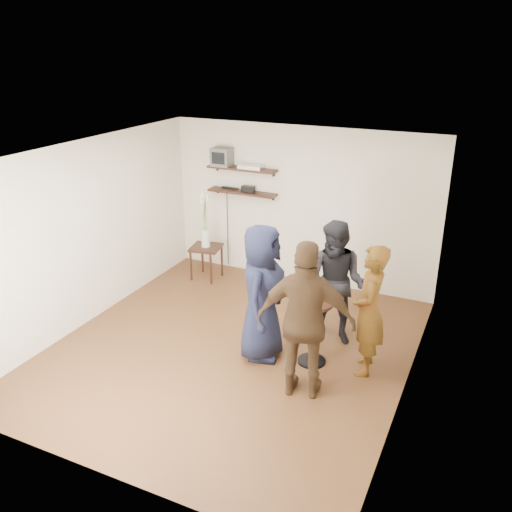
{
  "coord_description": "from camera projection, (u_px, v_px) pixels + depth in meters",
  "views": [
    {
      "loc": [
        2.92,
        -5.51,
        3.84
      ],
      "look_at": [
        0.17,
        0.4,
        1.22
      ],
      "focal_mm": 38.0,
      "sensor_mm": 36.0,
      "label": 1
    }
  ],
  "objects": [
    {
      "name": "crt_monitor",
      "position": [
        222.0,
        157.0,
        8.99
      ],
      "size": [
        0.32,
        0.3,
        0.3
      ],
      "primitive_type": "cube",
      "color": "#59595B",
      "rests_on": "shelf_upper"
    },
    {
      "name": "person_dark",
      "position": [
        336.0,
        283.0,
        7.13
      ],
      "size": [
        0.89,
        0.73,
        1.69
      ],
      "primitive_type": "imported",
      "rotation": [
        0.0,
        0.0,
        -0.12
      ],
      "color": "black",
      "rests_on": "room"
    },
    {
      "name": "dvd_deck",
      "position": [
        252.0,
        167.0,
        8.83
      ],
      "size": [
        0.4,
        0.24,
        0.06
      ],
      "primitive_type": "cube",
      "color": "silver",
      "rests_on": "shelf_upper"
    },
    {
      "name": "room",
      "position": [
        230.0,
        258.0,
        6.73
      ],
      "size": [
        4.58,
        5.08,
        2.68
      ],
      "color": "#4C2818",
      "rests_on": "ground"
    },
    {
      "name": "person_plaid",
      "position": [
        369.0,
        311.0,
        6.46
      ],
      "size": [
        0.49,
        0.66,
        1.65
      ],
      "primitive_type": "imported",
      "rotation": [
        0.0,
        0.0,
        -1.4
      ],
      "color": "#A02812",
      "rests_on": "room"
    },
    {
      "name": "person_navy",
      "position": [
        262.0,
        293.0,
        6.76
      ],
      "size": [
        0.69,
        0.95,
        1.78
      ],
      "primitive_type": "imported",
      "rotation": [
        0.0,
        0.0,
        1.72
      ],
      "color": "black",
      "rests_on": "room"
    },
    {
      "name": "side_table",
      "position": [
        206.0,
        252.0,
        9.17
      ],
      "size": [
        0.56,
        0.56,
        0.58
      ],
      "rotation": [
        0.0,
        0.0,
        0.18
      ],
      "color": "black",
      "rests_on": "room"
    },
    {
      "name": "wine_glass_fl",
      "position": [
        310.0,
        292.0,
        6.55
      ],
      "size": [
        0.07,
        0.07,
        0.2
      ],
      "color": "silver",
      "rests_on": "drinks_table"
    },
    {
      "name": "wine_glass_bl",
      "position": [
        314.0,
        289.0,
        6.63
      ],
      "size": [
        0.07,
        0.07,
        0.2
      ],
      "color": "silver",
      "rests_on": "drinks_table"
    },
    {
      "name": "power_strip",
      "position": [
        230.0,
        188.0,
        9.19
      ],
      "size": [
        0.3,
        0.05,
        0.03
      ],
      "primitive_type": "cube",
      "color": "black",
      "rests_on": "shelf_lower"
    },
    {
      "name": "wine_glass_fr",
      "position": [
        319.0,
        293.0,
        6.51
      ],
      "size": [
        0.07,
        0.07,
        0.21
      ],
      "color": "silver",
      "rests_on": "drinks_table"
    },
    {
      "name": "shelf_lower",
      "position": [
        242.0,
        192.0,
        9.06
      ],
      "size": [
        1.2,
        0.25,
        0.04
      ],
      "primitive_type": "cube",
      "color": "black",
      "rests_on": "room"
    },
    {
      "name": "person_brown",
      "position": [
        306.0,
        321.0,
        5.98
      ],
      "size": [
        1.17,
        0.66,
        1.88
      ],
      "primitive_type": "imported",
      "rotation": [
        0.0,
        0.0,
        3.34
      ],
      "color": "#442F1D",
      "rests_on": "room"
    },
    {
      "name": "vase_lilies",
      "position": [
        205.0,
        229.0,
        9.02
      ],
      "size": [
        0.2,
        0.2,
        1.0
      ],
      "rotation": [
        0.0,
        0.0,
        0.18
      ],
      "color": "silver",
      "rests_on": "side_table"
    },
    {
      "name": "radio",
      "position": [
        248.0,
        189.0,
        8.99
      ],
      "size": [
        0.22,
        0.1,
        0.1
      ],
      "primitive_type": "cube",
      "color": "black",
      "rests_on": "shelf_lower"
    },
    {
      "name": "shelf_upper",
      "position": [
        242.0,
        169.0,
        8.91
      ],
      "size": [
        1.2,
        0.25,
        0.04
      ],
      "primitive_type": "cube",
      "color": "black",
      "rests_on": "room"
    },
    {
      "name": "wine_glass_br",
      "position": [
        316.0,
        290.0,
        6.55
      ],
      "size": [
        0.07,
        0.07,
        0.22
      ],
      "color": "silver",
      "rests_on": "drinks_table"
    },
    {
      "name": "drinks_table",
      "position": [
        313.0,
        324.0,
        6.72
      ],
      "size": [
        0.47,
        0.47,
        0.86
      ],
      "color": "black",
      "rests_on": "room"
    }
  ]
}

